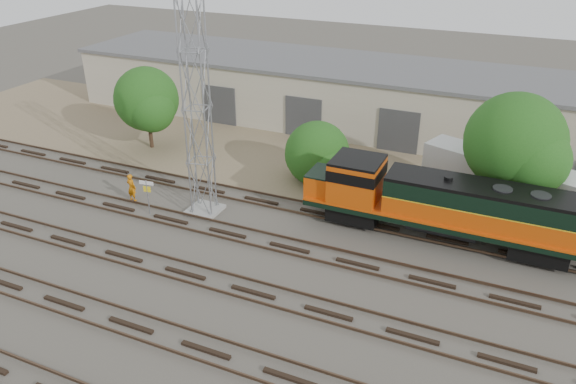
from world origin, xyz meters
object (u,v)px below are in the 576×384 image
at_px(signal_tower, 197,112).
at_px(semi_trailer, 518,183).
at_px(worker, 131,187).
at_px(locomotive, 440,204).

xyz_separation_m(signal_tower, semi_trailer, (17.89, 7.35, -4.36)).
relative_size(signal_tower, worker, 7.19).
bearing_deg(semi_trailer, signal_tower, -138.22).
bearing_deg(locomotive, signal_tower, -169.38).
distance_m(locomotive, worker, 19.44).
bearing_deg(locomotive, semi_trailer, 50.53).
distance_m(locomotive, signal_tower, 14.89).
bearing_deg(worker, locomotive, -164.65).
relative_size(locomotive, semi_trailer, 1.40).
bearing_deg(signal_tower, semi_trailer, 22.34).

